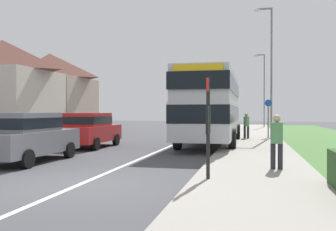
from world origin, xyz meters
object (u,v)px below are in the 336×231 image
(double_decker_bus, at_px, (211,104))
(bus_stop_sign, at_px, (208,120))
(street_lamp_mid, at_px, (270,65))
(street_lamp_far, at_px, (263,86))
(parked_car_red, at_px, (89,129))
(parked_car_grey, at_px, (27,135))
(pedestrian_walking_away, at_px, (246,124))
(cycle_route_sign, at_px, (268,117))
(pedestrian_at_stop, at_px, (277,139))

(double_decker_bus, xyz_separation_m, bus_stop_sign, (1.04, -10.56, -0.60))
(bus_stop_sign, xyz_separation_m, street_lamp_mid, (2.17, 15.37, 3.19))
(double_decker_bus, height_order, street_lamp_far, street_lamp_far)
(street_lamp_mid, bearing_deg, parked_car_red, -139.50)
(double_decker_bus, bearing_deg, bus_stop_sign, -84.36)
(parked_car_grey, distance_m, street_lamp_mid, 16.09)
(street_lamp_mid, bearing_deg, parked_car_grey, -123.87)
(parked_car_grey, bearing_deg, street_lamp_mid, 56.13)
(pedestrian_walking_away, distance_m, cycle_route_sign, 1.84)
(parked_car_grey, bearing_deg, street_lamp_far, 73.25)
(double_decker_bus, distance_m, street_lamp_mid, 6.34)
(bus_stop_sign, height_order, street_lamp_mid, street_lamp_mid)
(parked_car_grey, distance_m, cycle_route_sign, 15.53)
(pedestrian_at_stop, distance_m, bus_stop_sign, 2.64)
(bus_stop_sign, bearing_deg, double_decker_bus, 95.64)
(double_decker_bus, relative_size, parked_car_grey, 2.34)
(double_decker_bus, xyz_separation_m, pedestrian_walking_away, (1.78, 3.56, -1.17))
(pedestrian_walking_away, bearing_deg, pedestrian_at_stop, -85.31)
(parked_car_red, bearing_deg, pedestrian_at_stop, -34.77)
(pedestrian_walking_away, bearing_deg, double_decker_bus, -116.49)
(parked_car_red, xyz_separation_m, pedestrian_at_stop, (8.46, -5.87, 0.05))
(parked_car_red, height_order, street_lamp_far, street_lamp_far)
(parked_car_grey, xyz_separation_m, cycle_route_sign, (8.62, 12.91, 0.49))
(parked_car_grey, relative_size, street_lamp_mid, 0.52)
(parked_car_red, relative_size, pedestrian_at_stop, 2.48)
(double_decker_bus, distance_m, street_lamp_far, 21.41)
(bus_stop_sign, bearing_deg, parked_car_red, 130.83)
(pedestrian_walking_away, height_order, street_lamp_far, street_lamp_far)
(street_lamp_far, bearing_deg, cycle_route_sign, -90.61)
(bus_stop_sign, bearing_deg, parked_car_grey, 159.96)
(parked_car_red, relative_size, street_lamp_far, 0.53)
(parked_car_red, xyz_separation_m, cycle_route_sign, (8.79, 7.52, 0.50))
(pedestrian_at_stop, height_order, street_lamp_far, street_lamp_far)
(pedestrian_at_stop, bearing_deg, street_lamp_far, 89.02)
(street_lamp_mid, bearing_deg, pedestrian_walking_away, -138.94)
(pedestrian_walking_away, bearing_deg, street_lamp_mid, 41.06)
(parked_car_red, height_order, street_lamp_mid, street_lamp_mid)
(pedestrian_at_stop, bearing_deg, bus_stop_sign, -132.19)
(double_decker_bus, height_order, cycle_route_sign, double_decker_bus)
(parked_car_grey, relative_size, parked_car_red, 1.05)
(parked_car_grey, distance_m, pedestrian_at_stop, 8.30)
(pedestrian_at_stop, height_order, cycle_route_sign, cycle_route_sign)
(pedestrian_at_stop, distance_m, pedestrian_walking_away, 12.25)
(street_lamp_mid, bearing_deg, street_lamp_far, 89.73)
(pedestrian_at_stop, xyz_separation_m, bus_stop_sign, (-1.73, -1.91, 0.56))
(parked_car_red, distance_m, street_lamp_far, 25.69)
(bus_stop_sign, bearing_deg, pedestrian_walking_away, 87.04)
(bus_stop_sign, distance_m, cycle_route_sign, 15.44)
(pedestrian_at_stop, distance_m, street_lamp_mid, 13.98)
(pedestrian_at_stop, xyz_separation_m, street_lamp_far, (0.51, 29.68, 3.49))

